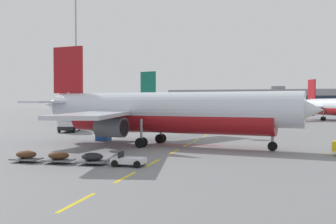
# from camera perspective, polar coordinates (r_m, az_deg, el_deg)

# --- Properties ---
(apron_paint_markings) EXTENTS (8.00, 94.01, 0.01)m
(apron_paint_markings) POSITION_cam_1_polar(r_m,az_deg,el_deg) (61.13, 5.89, -3.26)
(apron_paint_markings) COLOR yellow
(apron_paint_markings) RESTS_ON ground
(airliner_foreground) EXTENTS (34.78, 34.24, 12.20)m
(airliner_foreground) POSITION_cam_1_polar(r_m,az_deg,el_deg) (44.93, -0.82, 0.05)
(airliner_foreground) COLOR silver
(airliner_foreground) RESTS_ON ground
(airliner_mid_left) EXTENTS (31.05, 32.40, 11.68)m
(airliner_mid_left) POSITION_cam_1_polar(r_m,az_deg,el_deg) (111.46, 23.33, 0.73)
(airliner_mid_left) COLOR silver
(airliner_mid_left) RESTS_ON ground
(airliner_far_center) EXTENTS (34.10, 32.69, 12.29)m
(airliner_far_center) POSITION_cam_1_polar(r_m,az_deg,el_deg) (102.17, -8.84, 0.89)
(airliner_far_center) COLOR white
(airliner_far_center) RESTS_ON ground
(fuel_service_truck) EXTENTS (7.40, 4.39, 3.14)m
(fuel_service_truck) POSITION_cam_1_polar(r_m,az_deg,el_deg) (69.78, -8.42, -1.33)
(fuel_service_truck) COLOR black
(fuel_service_truck) RESTS_ON ground
(ground_power_truck) EXTENTS (4.28, 7.39, 3.14)m
(ground_power_truck) POSITION_cam_1_polar(r_m,az_deg,el_deg) (67.76, -14.31, -1.44)
(ground_power_truck) COLOR black
(ground_power_truck) RESTS_ON ground
(baggage_train) EXTENTS (11.64, 1.91, 1.14)m
(baggage_train) POSITION_cam_1_polar(r_m,az_deg,el_deg) (32.80, -13.43, -6.54)
(baggage_train) COLOR silver
(baggage_train) RESTS_ON ground
(uld_cargo_container) EXTENTS (1.70, 1.66, 1.60)m
(uld_cargo_container) POSITION_cam_1_polar(r_m,az_deg,el_deg) (51.47, -9.47, -3.29)
(uld_cargo_container) COLOR #194C9E
(uld_cargo_container) RESTS_ON ground
(apron_light_mast_near) EXTENTS (1.80, 1.80, 28.79)m
(apron_light_mast_near) POSITION_cam_1_polar(r_m,az_deg,el_deg) (88.23, -13.39, 9.63)
(apron_light_mast_near) COLOR slate
(apron_light_mast_near) RESTS_ON ground
(terminal_satellite) EXTENTS (75.82, 18.49, 12.08)m
(terminal_satellite) POSITION_cam_1_polar(r_m,az_deg,el_deg) (182.96, 12.32, 1.55)
(terminal_satellite) COLOR gray
(terminal_satellite) RESTS_ON ground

